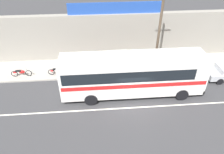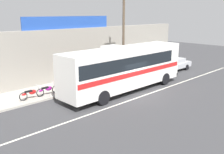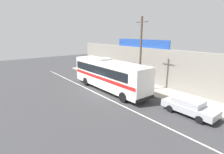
{
  "view_description": "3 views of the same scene",
  "coord_description": "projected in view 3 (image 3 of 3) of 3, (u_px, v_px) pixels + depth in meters",
  "views": [
    {
      "loc": [
        -2.75,
        -13.08,
        11.96
      ],
      "look_at": [
        -1.59,
        1.06,
        1.76
      ],
      "focal_mm": 34.49,
      "sensor_mm": 36.0,
      "label": 1
    },
    {
      "loc": [
        -14.63,
        -12.53,
        6.21
      ],
      "look_at": [
        -1.56,
        0.85,
        1.5
      ],
      "focal_mm": 41.02,
      "sensor_mm": 36.0,
      "label": 2
    },
    {
      "loc": [
        16.11,
        -11.04,
        6.71
      ],
      "look_at": [
        0.58,
        1.16,
        1.71
      ],
      "focal_mm": 27.73,
      "sensor_mm": 36.0,
      "label": 3
    }
  ],
  "objects": [
    {
      "name": "storefront_facade",
      "position": [
        144.0,
        65.0,
        24.35
      ],
      "size": [
        30.0,
        0.7,
        4.8
      ],
      "primitive_type": "cube",
      "color": "gray",
      "rests_on": "ground_plane"
    },
    {
      "name": "storefront_billboard",
      "position": [
        141.0,
        43.0,
        24.15
      ],
      "size": [
        9.26,
        0.12,
        1.1
      ],
      "primitive_type": "cube",
      "color": "#234CAD",
      "rests_on": "storefront_facade"
    },
    {
      "name": "motorcycle_red",
      "position": [
        100.0,
        73.0,
        27.83
      ],
      "size": [
        1.94,
        0.56,
        0.94
      ],
      "color": "black",
      "rests_on": "sidewalk_slab"
    },
    {
      "name": "road_center_stripe",
      "position": [
        96.0,
        93.0,
        20.05
      ],
      "size": [
        30.0,
        0.14,
        0.01
      ],
      "primitive_type": "cube",
      "color": "silver",
      "rests_on": "ground_plane"
    },
    {
      "name": "pedestrian_by_curb",
      "position": [
        126.0,
        74.0,
        24.9
      ],
      "size": [
        0.3,
        0.48,
        1.62
      ],
      "color": "black",
      "rests_on": "sidewalk_slab"
    },
    {
      "name": "motorcycle_orange",
      "position": [
        104.0,
        74.0,
        26.81
      ],
      "size": [
        1.94,
        0.56,
        0.94
      ],
      "color": "black",
      "rests_on": "sidewalk_slab"
    },
    {
      "name": "parked_car",
      "position": [
        189.0,
        106.0,
        14.55
      ],
      "size": [
        4.43,
        1.83,
        1.37
      ],
      "color": "#B7BABF",
      "rests_on": "ground_plane"
    },
    {
      "name": "intercity_bus",
      "position": [
        108.0,
        73.0,
        20.63
      ],
      "size": [
        11.61,
        2.64,
        3.78
      ],
      "color": "white",
      "rests_on": "ground_plane"
    },
    {
      "name": "utility_pole",
      "position": [
        141.0,
        54.0,
        19.6
      ],
      "size": [
        1.6,
        0.22,
        8.37
      ],
      "color": "brown",
      "rests_on": "sidewalk_slab"
    },
    {
      "name": "ground_plane",
      "position": [
        101.0,
        91.0,
        20.53
      ],
      "size": [
        70.0,
        70.0,
        0.0
      ],
      "primitive_type": "plane",
      "color": "#3A3A3D"
    },
    {
      "name": "sidewalk_slab",
      "position": [
        133.0,
        83.0,
        23.63
      ],
      "size": [
        30.0,
        3.6,
        0.14
      ],
      "primitive_type": "cube",
      "color": "#A8A399",
      "rests_on": "ground_plane"
    },
    {
      "name": "motorcycle_black",
      "position": [
        89.0,
        69.0,
        30.43
      ],
      "size": [
        1.91,
        0.56,
        0.94
      ],
      "color": "black",
      "rests_on": "sidewalk_slab"
    }
  ]
}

